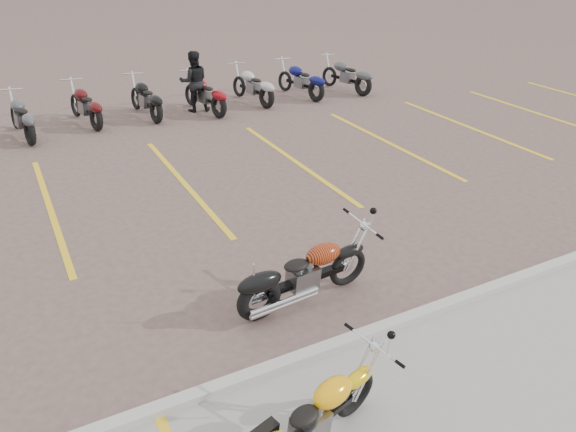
{
  "coord_description": "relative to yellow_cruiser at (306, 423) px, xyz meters",
  "views": [
    {
      "loc": [
        -3.13,
        -6.74,
        4.88
      ],
      "look_at": [
        0.58,
        0.34,
        0.75
      ],
      "focal_mm": 35.0,
      "sensor_mm": 36.0,
      "label": 1
    }
  ],
  "objects": [
    {
      "name": "ground",
      "position": [
        1.07,
        3.21,
        -0.4
      ],
      "size": [
        100.0,
        100.0,
        0.0
      ],
      "primitive_type": "plane",
      "color": "#6F574F",
      "rests_on": "ground"
    },
    {
      "name": "flame_cruiser",
      "position": [
        1.21,
        2.31,
        0.05
      ],
      "size": [
        2.19,
        0.38,
        0.9
      ],
      "rotation": [
        0.1,
        0.0,
        0.08
      ],
      "color": "black",
      "rests_on": "ground"
    },
    {
      "name": "person_b",
      "position": [
        3.09,
        12.15,
        0.47
      ],
      "size": [
        0.98,
        0.84,
        1.75
      ],
      "primitive_type": "imported",
      "rotation": [
        0.0,
        0.0,
        2.91
      ],
      "color": "black",
      "rests_on": "ground"
    },
    {
      "name": "bg_bike_row",
      "position": [
        -0.03,
        12.09,
        0.15
      ],
      "size": [
        17.53,
        2.09,
        1.1
      ],
      "color": "black",
      "rests_on": "ground"
    },
    {
      "name": "parking_stripes",
      "position": [
        1.07,
        7.21,
        -0.4
      ],
      "size": [
        38.0,
        5.5,
        0.01
      ],
      "primitive_type": null,
      "color": "gold",
      "rests_on": "ground"
    },
    {
      "name": "curb",
      "position": [
        1.07,
        1.21,
        -0.34
      ],
      "size": [
        60.0,
        0.18,
        0.12
      ],
      "primitive_type": "cube",
      "color": "#ADAAA3",
      "rests_on": "ground"
    },
    {
      "name": "yellow_cruiser",
      "position": [
        0.0,
        0.0,
        0.0
      ],
      "size": [
        1.92,
        0.68,
        0.81
      ],
      "rotation": [
        0.13,
        0.0,
        0.29
      ],
      "color": "black",
      "rests_on": "ground"
    }
  ]
}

